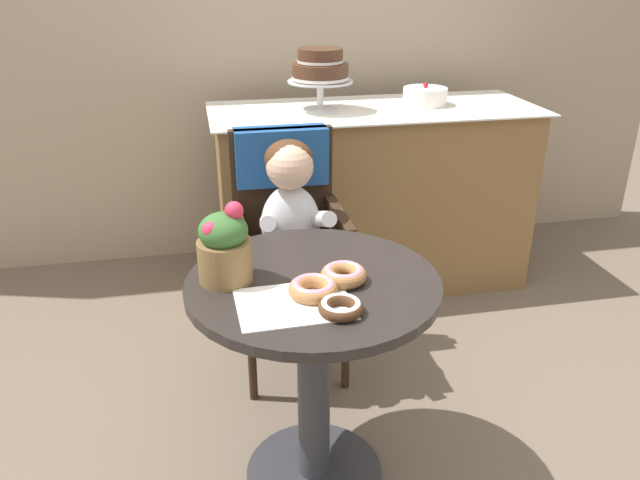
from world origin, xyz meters
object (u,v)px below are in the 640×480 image
at_px(tiered_cake_stand, 320,69).
at_px(flower_vase, 224,245).
at_px(donut_side, 344,274).
at_px(wicker_chair, 286,213).
at_px(donut_mid, 341,307).
at_px(cafe_table, 314,343).
at_px(round_layer_cake, 425,96).
at_px(seated_child, 292,219).
at_px(donut_front, 313,288).

bearing_deg(tiered_cake_stand, flower_vase, -112.65).
bearing_deg(flower_vase, donut_side, -13.17).
xyz_separation_m(wicker_chair, donut_mid, (0.01, -0.90, 0.10)).
distance_m(cafe_table, donut_side, 0.25).
height_order(tiered_cake_stand, round_layer_cake, tiered_cake_stand).
relative_size(seated_child, donut_front, 5.45).
distance_m(tiered_cake_stand, round_layer_cake, 0.54).
bearing_deg(tiered_cake_stand, seated_child, -108.96).
bearing_deg(donut_front, wicker_chair, 86.71).
height_order(donut_mid, tiered_cake_stand, tiered_cake_stand).
distance_m(donut_mid, flower_vase, 0.37).
bearing_deg(donut_side, cafe_table, 158.89).
distance_m(wicker_chair, flower_vase, 0.74).
relative_size(cafe_table, round_layer_cake, 3.41).
distance_m(wicker_chair, seated_child, 0.16).
height_order(cafe_table, wicker_chair, wicker_chair).
xyz_separation_m(seated_child, donut_side, (0.05, -0.58, 0.07)).
bearing_deg(flower_vase, seated_child, 62.22).
height_order(cafe_table, flower_vase, flower_vase).
xyz_separation_m(donut_side, tiered_cake_stand, (0.21, 1.33, 0.34)).
xyz_separation_m(donut_mid, round_layer_cake, (0.77, 1.52, 0.20)).
xyz_separation_m(wicker_chair, flower_vase, (-0.27, -0.66, 0.19)).
relative_size(donut_front, tiered_cake_stand, 0.44).
bearing_deg(cafe_table, round_layer_cake, 58.76).
xyz_separation_m(seated_child, donut_mid, (0.01, -0.74, 0.06)).
xyz_separation_m(donut_front, flower_vase, (-0.22, 0.14, 0.08)).
relative_size(donut_front, donut_mid, 1.14).
bearing_deg(cafe_table, donut_front, -101.12).
bearing_deg(cafe_table, donut_mid, -80.28).
height_order(seated_child, tiered_cake_stand, tiered_cake_stand).
distance_m(wicker_chair, donut_front, 0.80).
distance_m(cafe_table, seated_child, 0.58).
distance_m(donut_front, flower_vase, 0.27).
bearing_deg(donut_mid, round_layer_cake, 63.11).
bearing_deg(donut_front, donut_mid, -63.44).
bearing_deg(donut_front, tiered_cake_stand, 77.68).
bearing_deg(flower_vase, donut_mid, -41.27).
height_order(cafe_table, seated_child, seated_child).
xyz_separation_m(cafe_table, round_layer_cake, (0.81, 1.33, 0.43)).
bearing_deg(donut_side, tiered_cake_stand, 81.20).
distance_m(donut_mid, donut_side, 0.17).
distance_m(donut_front, tiered_cake_stand, 1.47).
relative_size(cafe_table, flower_vase, 3.11).
xyz_separation_m(seated_child, flower_vase, (-0.27, -0.51, 0.15)).
distance_m(donut_front, donut_mid, 0.12).
relative_size(wicker_chair, tiered_cake_stand, 3.18).
bearing_deg(tiered_cake_stand, round_layer_cake, 3.09).
bearing_deg(round_layer_cake, wicker_chair, -141.28).
distance_m(cafe_table, tiered_cake_stand, 1.45).
relative_size(cafe_table, donut_mid, 6.18).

